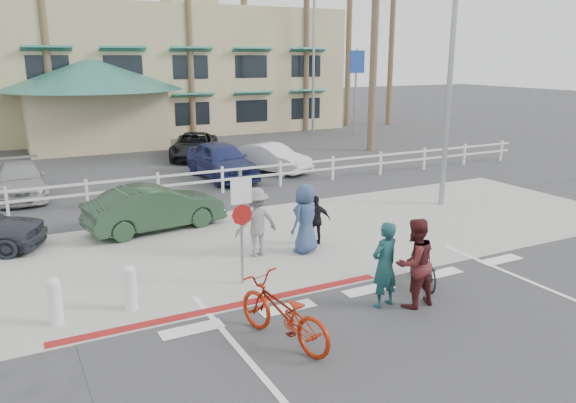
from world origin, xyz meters
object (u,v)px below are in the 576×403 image
bike_black (423,263)px  car_white_sedan (155,208)px  bike_red (283,313)px  sign_post (241,222)px

bike_black → car_white_sedan: car_white_sedan is taller
bike_black → car_white_sedan: 8.01m
bike_red → bike_black: (3.96, 0.93, -0.09)m
car_white_sedan → bike_red: bearing=173.7°
bike_red → car_white_sedan: 7.74m
bike_red → car_white_sedan: size_ratio=0.55×
sign_post → car_white_sedan: sign_post is taller
sign_post → bike_red: 2.96m
sign_post → bike_black: 4.13m
sign_post → bike_red: size_ratio=1.30×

